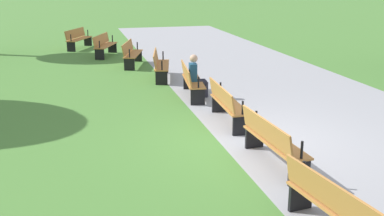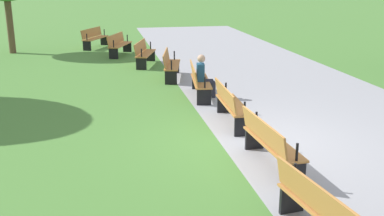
{
  "view_description": "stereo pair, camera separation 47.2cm",
  "coord_description": "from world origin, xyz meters",
  "views": [
    {
      "loc": [
        8.4,
        -3.39,
        3.34
      ],
      "look_at": [
        0.0,
        -1.24,
        0.8
      ],
      "focal_mm": 43.27,
      "sensor_mm": 36.0,
      "label": 1
    },
    {
      "loc": [
        8.5,
        -2.93,
        3.34
      ],
      "look_at": [
        0.0,
        -1.24,
        0.8
      ],
      "focal_mm": 43.27,
      "sensor_mm": 36.0,
      "label": 2
    }
  ],
  "objects": [
    {
      "name": "path_paving",
      "position": [
        0.0,
        2.34,
        0.0
      ],
      "size": [
        42.16,
        5.95,
        0.01
      ],
      "primitive_type": "cube",
      "color": "#939399",
      "rests_on": "ground"
    },
    {
      "name": "bench_5",
      "position": [
        -1.26,
        -0.1,
        0.48
      ],
      "size": [
        1.9,
        0.55,
        0.89
      ],
      "rotation": [
        0.0,
        0.0,
        -0.04
      ],
      "color": "#B27538",
      "rests_on": "ground"
    },
    {
      "name": "bench_0",
      "position": [
        -13.37,
        -3.2,
        0.48
      ],
      "size": [
        1.89,
        1.26,
        0.89
      ],
      "rotation": [
        0.0,
        0.0,
        -0.46
      ],
      "color": "#B27538",
      "rests_on": "ground"
    },
    {
      "name": "ground_plane",
      "position": [
        0.0,
        0.0,
        0.0
      ],
      "size": [
        120.0,
        120.0,
        0.0
      ],
      "primitive_type": "plane",
      "color": "#477A33"
    },
    {
      "name": "bench_4",
      "position": [
        -3.77,
        -0.31,
        0.48
      ],
      "size": [
        1.92,
        0.7,
        0.89
      ],
      "rotation": [
        0.0,
        0.0,
        -0.13
      ],
      "color": "#B27538",
      "rests_on": "ground"
    },
    {
      "name": "person_seated",
      "position": [
        -3.7,
        -0.17,
        0.64
      ],
      "size": [
        0.37,
        0.55,
        1.2
      ],
      "rotation": [
        0.0,
        0.0,
        -0.13
      ],
      "color": "navy",
      "rests_on": "ground"
    },
    {
      "name": "bench_7",
      "position": [
        3.77,
        -0.31,
        0.48
      ],
      "size": [
        1.92,
        0.7,
        0.89
      ],
      "rotation": [
        0.0,
        0.0,
        0.13
      ],
      "color": "#B27538",
      "rests_on": "ground"
    },
    {
      "name": "bench_1",
      "position": [
        -11.07,
        -2.17,
        0.48
      ],
      "size": [
        1.92,
        1.13,
        0.89
      ],
      "rotation": [
        0.0,
        0.0,
        -0.38
      ],
      "color": "#B27538",
      "rests_on": "ground"
    },
    {
      "name": "bench_3",
      "position": [
        -6.25,
        -0.72,
        0.48
      ],
      "size": [
        1.94,
        0.85,
        0.89
      ],
      "rotation": [
        0.0,
        0.0,
        -0.21
      ],
      "color": "#B27538",
      "rests_on": "ground"
    },
    {
      "name": "bench_2",
      "position": [
        -8.69,
        -1.35,
        0.48
      ],
      "size": [
        1.94,
        1.0,
        0.89
      ],
      "rotation": [
        0.0,
        0.0,
        -0.29
      ],
      "color": "#B27538",
      "rests_on": "ground"
    },
    {
      "name": "bench_6",
      "position": [
        1.26,
        -0.1,
        0.48
      ],
      "size": [
        1.9,
        0.55,
        0.89
      ],
      "rotation": [
        0.0,
        0.0,
        0.04
      ],
      "color": "#B27538",
      "rests_on": "ground"
    }
  ]
}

